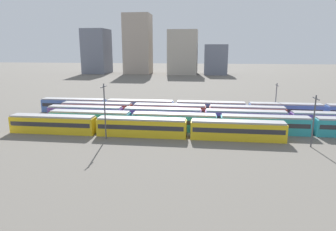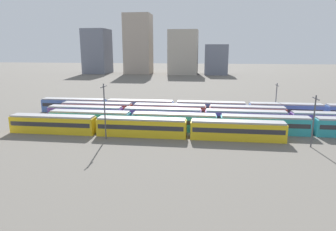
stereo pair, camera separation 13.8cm
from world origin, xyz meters
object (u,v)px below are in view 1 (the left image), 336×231
object	(u,v)px
catenary_pole_1	(276,97)
train_track_4	(247,109)
train_track_1	(219,123)
train_track_2	(245,118)
catenary_pole_0	(105,109)
train_track_3	(170,111)
train_track_0	(142,127)
catenary_pole_2	(314,119)

from	to	relation	value
catenary_pole_1	train_track_4	bearing A→B (deg)	-160.02
catenary_pole_1	train_track_1	bearing A→B (deg)	-130.15
train_track_2	catenary_pole_0	world-z (taller)	catenary_pole_0
train_track_4	catenary_pole_1	world-z (taller)	catenary_pole_1
train_track_3	train_track_4	xyz separation A→B (m)	(19.68, 5.20, 0.00)
train_track_1	catenary_pole_1	distance (m)	24.19
train_track_0	catenary_pole_1	size ratio (longest dim) A/B	6.52
train_track_1	train_track_2	size ratio (longest dim) A/B	0.80
train_track_3	train_track_1	bearing A→B (deg)	-41.46
train_track_0	train_track_1	xyz separation A→B (m)	(15.48, 5.20, 0.00)
train_track_2	catenary_pole_2	size ratio (longest dim) A/B	9.96
train_track_3	catenary_pole_0	world-z (taller)	catenary_pole_0
train_track_2	train_track_4	world-z (taller)	same
train_track_1	catenary_pole_0	xyz separation A→B (m)	(-21.95, -8.18, 4.10)
train_track_2	catenary_pole_0	size ratio (longest dim) A/B	8.60
train_track_4	catenary_pole_2	xyz separation A→B (m)	(8.25, -23.62, 3.34)
train_track_0	train_track_1	size ratio (longest dim) A/B	0.75
train_track_0	catenary_pole_0	bearing A→B (deg)	-155.26
catenary_pole_2	train_track_0	bearing A→B (deg)	174.91
train_track_4	train_track_1	bearing A→B (deg)	-116.90
train_track_0	catenary_pole_2	size ratio (longest dim) A/B	5.93
train_track_1	train_track_4	bearing A→B (deg)	63.10
train_track_0	catenary_pole_2	distance (m)	31.94
train_track_2	train_track_4	distance (m)	10.55
train_track_0	train_track_4	distance (m)	31.30
train_track_2	train_track_3	size ratio (longest dim) A/B	1.68
train_track_3	catenary_pole_2	bearing A→B (deg)	-33.40
catenary_pole_0	catenary_pole_2	distance (m)	38.12
catenary_pole_0	train_track_2	bearing A→B (deg)	25.46
train_track_4	catenary_pole_0	world-z (taller)	catenary_pole_0
train_track_4	catenary_pole_0	distance (m)	38.39
train_track_3	catenary_pole_1	world-z (taller)	catenary_pole_1
train_track_2	catenary_pole_0	xyz separation A→B (m)	(-28.10, -13.38, 4.10)
catenary_pole_0	train_track_0	bearing A→B (deg)	24.74
train_track_0	train_track_2	bearing A→B (deg)	25.67
train_track_1	catenary_pole_2	xyz separation A→B (m)	(16.16, -8.02, 3.34)
train_track_2	train_track_3	bearing A→B (deg)	163.82
train_track_2	catenary_pole_2	xyz separation A→B (m)	(10.01, -13.22, 3.34)
train_track_2	catenary_pole_1	xyz separation A→B (m)	(9.33, 13.15, 2.90)
train_track_0	train_track_3	xyz separation A→B (m)	(3.71, 15.60, 0.00)
train_track_3	train_track_4	bearing A→B (deg)	14.80
train_track_0	catenary_pole_0	distance (m)	8.22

